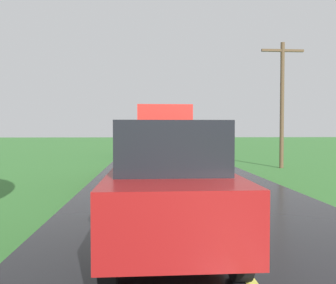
{
  "coord_description": "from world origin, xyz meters",
  "views": [
    {
      "loc": [
        -1.23,
        -0.63,
        1.86
      ],
      "look_at": [
        -0.31,
        13.55,
        1.4
      ],
      "focal_mm": 35.86,
      "sensor_mm": 36.0,
      "label": 1
    }
  ],
  "objects_px": {
    "banana_truck_near": "(166,142)",
    "following_car": "(168,183)",
    "banana_truck_far": "(152,136)",
    "utility_pole_roadside": "(282,100)"
  },
  "relations": [
    {
      "from": "banana_truck_far",
      "to": "following_car",
      "type": "bearing_deg",
      "value": -90.31
    },
    {
      "from": "banana_truck_near",
      "to": "banana_truck_far",
      "type": "distance_m",
      "value": 13.39
    },
    {
      "from": "banana_truck_near",
      "to": "following_car",
      "type": "distance_m",
      "value": 7.46
    },
    {
      "from": "utility_pole_roadside",
      "to": "following_car",
      "type": "height_order",
      "value": "utility_pole_roadside"
    },
    {
      "from": "banana_truck_near",
      "to": "utility_pole_roadside",
      "type": "relative_size",
      "value": 0.92
    },
    {
      "from": "banana_truck_near",
      "to": "following_car",
      "type": "xyz_separation_m",
      "value": [
        -0.39,
        -7.43,
        -0.4
      ]
    },
    {
      "from": "following_car",
      "to": "banana_truck_near",
      "type": "bearing_deg",
      "value": 86.97
    },
    {
      "from": "banana_truck_far",
      "to": "utility_pole_roadside",
      "type": "relative_size",
      "value": 0.92
    },
    {
      "from": "banana_truck_near",
      "to": "banana_truck_far",
      "type": "relative_size",
      "value": 1.0
    },
    {
      "from": "banana_truck_far",
      "to": "banana_truck_near",
      "type": "bearing_deg",
      "value": -88.8
    }
  ]
}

